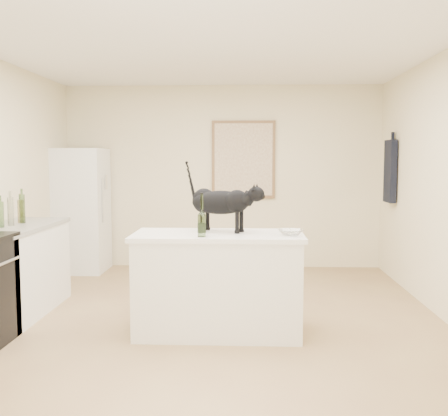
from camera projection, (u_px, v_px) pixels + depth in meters
floor at (209, 325)px, 4.92m from camera, size 5.50×5.50×0.00m
ceiling at (208, 41)px, 4.68m from camera, size 5.50×5.50×0.00m
wall_back at (223, 177)px, 7.53m from camera, size 4.50×0.00×4.50m
wall_front at (157, 223)px, 2.06m from camera, size 4.50×0.00×4.50m
island_base at (218, 286)px, 4.67m from camera, size 1.44×0.67×0.86m
island_top at (218, 236)px, 4.63m from camera, size 1.50×0.70×0.04m
left_cabinets at (17, 271)px, 5.26m from camera, size 0.60×1.40×0.86m
left_countertop at (15, 227)px, 5.22m from camera, size 0.62×1.44×0.04m
fridge at (81, 210)px, 7.26m from camera, size 0.68×0.68×1.70m
artwork_frame at (243, 160)px, 7.47m from camera, size 0.90×0.03×1.10m
artwork_canvas at (243, 160)px, 7.45m from camera, size 0.82×0.00×1.02m
hanging_garment at (390, 171)px, 6.73m from camera, size 0.08×0.34×0.80m
black_cat at (221, 206)px, 4.72m from camera, size 0.70×0.44×0.47m
wine_bottle at (202, 218)px, 4.41m from camera, size 0.07×0.07×0.33m
glass_bowl at (291, 232)px, 4.49m from camera, size 0.23×0.23×0.05m
fridge_paper at (106, 182)px, 7.30m from camera, size 0.02×0.16×0.20m
counter_bottle_cluster at (14, 211)px, 5.23m from camera, size 0.12×0.45×0.30m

